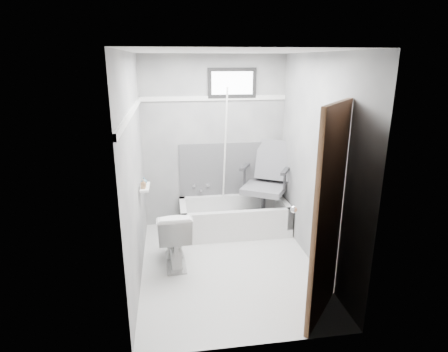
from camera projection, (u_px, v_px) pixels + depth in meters
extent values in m
plane|color=silver|center=(228.00, 266.00, 4.41)|extent=(2.60, 2.60, 0.00)
plane|color=silver|center=(229.00, 51.00, 3.69)|extent=(2.60, 2.60, 0.00)
cube|color=slate|center=(214.00, 143.00, 5.28)|extent=(2.00, 0.02, 2.40)
cube|color=slate|center=(256.00, 215.00, 2.82)|extent=(2.00, 0.02, 2.40)
cube|color=slate|center=(135.00, 172.00, 3.91)|extent=(0.02, 2.60, 2.40)
cube|color=slate|center=(317.00, 164.00, 4.19)|extent=(0.02, 2.60, 2.40)
imported|color=white|center=(174.00, 237.00, 4.37)|extent=(0.43, 0.72, 0.69)
cube|color=#4C4C4F|center=(231.00, 169.00, 5.42)|extent=(1.50, 0.02, 0.78)
cube|color=white|center=(214.00, 98.00, 5.08)|extent=(2.00, 0.02, 0.06)
cube|color=white|center=(131.00, 112.00, 3.73)|extent=(0.02, 2.60, 0.06)
cylinder|color=white|center=(225.00, 157.00, 5.11)|extent=(0.02, 0.47, 1.90)
cube|color=white|center=(145.00, 187.00, 4.36)|extent=(0.10, 0.32, 0.02)
imported|color=#9F764F|center=(143.00, 184.00, 4.27)|extent=(0.06, 0.06, 0.11)
imported|color=slate|center=(144.00, 181.00, 4.40)|extent=(0.08, 0.08, 0.09)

